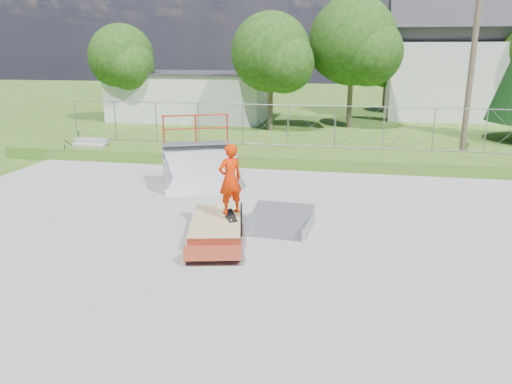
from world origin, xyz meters
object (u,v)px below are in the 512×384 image
at_px(quarter_pipe, 199,154).
at_px(skater, 230,182).
at_px(grind_box, 217,226).
at_px(flat_bank_ramp, 280,221).

distance_m(quarter_pipe, skater, 4.33).
relative_size(grind_box, skater, 1.58).
distance_m(quarter_pipe, flat_bank_ramp, 4.83).
bearing_deg(grind_box, flat_bank_ramp, 6.87).
height_order(grind_box, flat_bank_ramp, flat_bank_ramp).
bearing_deg(grind_box, quarter_pipe, 100.10).
xyz_separation_m(quarter_pipe, flat_bank_ramp, (3.22, -3.47, -0.95)).
xyz_separation_m(grind_box, quarter_pipe, (-1.68, 4.01, 1.00)).
bearing_deg(flat_bank_ramp, skater, -158.77).
bearing_deg(flat_bank_ramp, quarter_pipe, 137.06).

